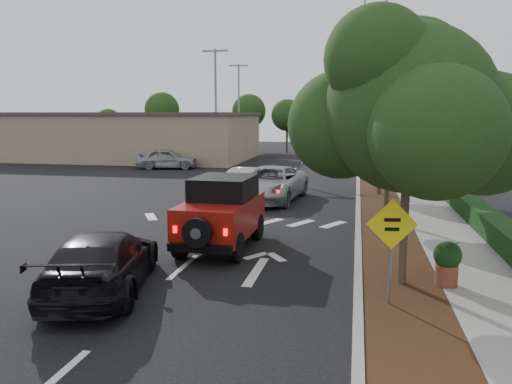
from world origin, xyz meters
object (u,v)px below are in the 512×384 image
(silver_suv_ahead, at_px, (270,184))
(speed_hump_sign, at_px, (391,238))
(black_suv_oncoming, at_px, (103,261))
(red_jeep, at_px, (223,211))

(silver_suv_ahead, distance_m, speed_hump_sign, 13.48)
(black_suv_oncoming, bearing_deg, red_jeep, -125.20)
(speed_hump_sign, bearing_deg, silver_suv_ahead, 103.00)
(silver_suv_ahead, xyz_separation_m, black_suv_oncoming, (-1.70, -12.77, -0.09))
(red_jeep, relative_size, speed_hump_sign, 1.92)
(black_suv_oncoming, bearing_deg, speed_hump_sign, 167.71)
(speed_hump_sign, bearing_deg, red_jeep, 130.96)
(red_jeep, distance_m, speed_hump_sign, 6.32)
(red_jeep, xyz_separation_m, speed_hump_sign, (4.72, -4.17, 0.45))
(black_suv_oncoming, relative_size, speed_hump_sign, 2.17)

